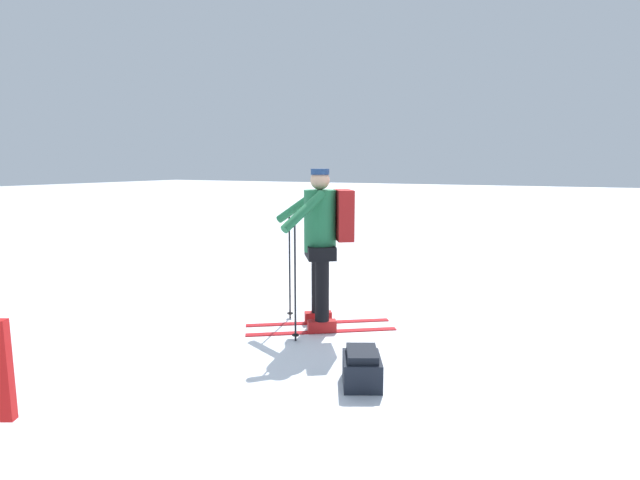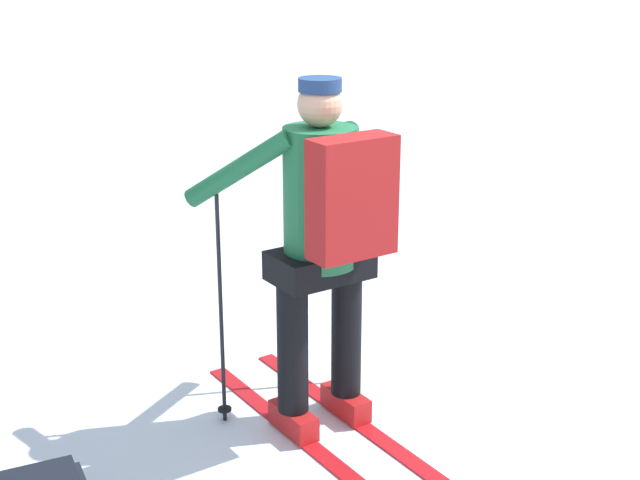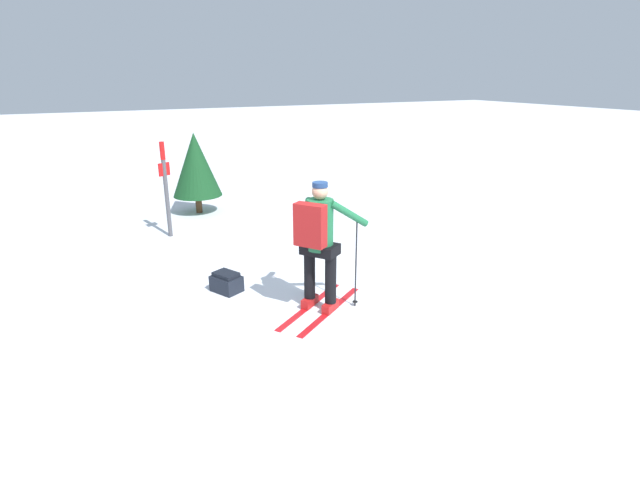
{
  "view_description": "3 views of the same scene",
  "coord_description": "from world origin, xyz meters",
  "views": [
    {
      "loc": [
        -5.17,
        -2.32,
        1.76
      ],
      "look_at": [
        -0.5,
        0.07,
        0.97
      ],
      "focal_mm": 28.0,
      "sensor_mm": 36.0,
      "label": 1
    },
    {
      "loc": [
        -0.44,
        -3.87,
        2.28
      ],
      "look_at": [
        -0.5,
        0.07,
        0.97
      ],
      "focal_mm": 50.0,
      "sensor_mm": 36.0,
      "label": 2
    },
    {
      "loc": [
        4.89,
        -2.67,
        3.01
      ],
      "look_at": [
        -0.5,
        0.07,
        0.97
      ],
      "focal_mm": 28.0,
      "sensor_mm": 36.0,
      "label": 3
    }
  ],
  "objects": [
    {
      "name": "ground_plane",
      "position": [
        0.0,
        0.0,
        0.0
      ],
      "size": [
        80.0,
        80.0,
        0.0
      ],
      "primitive_type": "plane",
      "color": "white"
    },
    {
      "name": "skier",
      "position": [
        -0.48,
        0.04,
        1.01
      ],
      "size": [
        1.27,
        1.56,
        1.72
      ],
      "color": "red",
      "rests_on": "ground_plane"
    }
  ]
}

